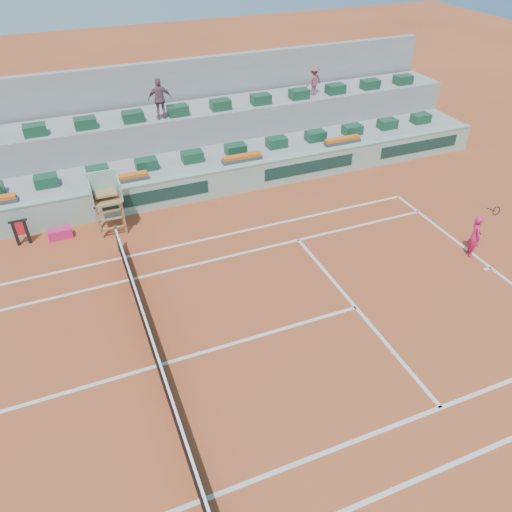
# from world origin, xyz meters

# --- Properties ---
(ground) EXTENTS (90.00, 90.00, 0.00)m
(ground) POSITION_xyz_m (0.00, 0.00, 0.00)
(ground) COLOR #9D3F1E
(ground) RESTS_ON ground
(seating_tier_lower) EXTENTS (36.00, 4.00, 1.20)m
(seating_tier_lower) POSITION_xyz_m (0.00, 10.70, 0.60)
(seating_tier_lower) COLOR #999996
(seating_tier_lower) RESTS_ON ground
(seating_tier_upper) EXTENTS (36.00, 2.40, 2.60)m
(seating_tier_upper) POSITION_xyz_m (0.00, 12.30, 1.30)
(seating_tier_upper) COLOR #999996
(seating_tier_upper) RESTS_ON ground
(stadium_back_wall) EXTENTS (36.00, 0.40, 4.40)m
(stadium_back_wall) POSITION_xyz_m (0.00, 13.90, 2.20)
(stadium_back_wall) COLOR #999996
(stadium_back_wall) RESTS_ON ground
(player_bag) EXTENTS (0.87, 0.39, 0.39)m
(player_bag) POSITION_xyz_m (-1.91, 7.68, 0.19)
(player_bag) COLOR #E11D65
(player_bag) RESTS_ON ground
(spectator_mid) EXTENTS (1.06, 0.51, 1.77)m
(spectator_mid) POSITION_xyz_m (3.23, 11.53, 3.48)
(spectator_mid) COLOR #7D5364
(spectator_mid) RESTS_ON seating_tier_upper
(spectator_right) EXTENTS (1.00, 0.74, 1.39)m
(spectator_right) POSITION_xyz_m (10.88, 11.93, 3.29)
(spectator_right) COLOR #954A56
(spectator_right) RESTS_ON seating_tier_upper
(court_lines) EXTENTS (23.89, 11.09, 0.01)m
(court_lines) POSITION_xyz_m (0.00, 0.00, 0.01)
(court_lines) COLOR silver
(court_lines) RESTS_ON ground
(tennis_net) EXTENTS (0.10, 11.97, 1.10)m
(tennis_net) POSITION_xyz_m (0.00, 0.00, 0.53)
(tennis_net) COLOR black
(tennis_net) RESTS_ON ground
(advertising_hoarding) EXTENTS (36.00, 0.34, 1.26)m
(advertising_hoarding) POSITION_xyz_m (0.02, 8.50, 0.63)
(advertising_hoarding) COLOR #90B6A2
(advertising_hoarding) RESTS_ON ground
(umpire_chair) EXTENTS (1.10, 0.90, 2.40)m
(umpire_chair) POSITION_xyz_m (0.00, 7.50, 1.54)
(umpire_chair) COLOR olive
(umpire_chair) RESTS_ON ground
(seat_row_lower) EXTENTS (32.90, 0.60, 0.44)m
(seat_row_lower) POSITION_xyz_m (0.00, 9.80, 1.42)
(seat_row_lower) COLOR #17452B
(seat_row_lower) RESTS_ON seating_tier_lower
(seat_row_upper) EXTENTS (32.90, 0.60, 0.44)m
(seat_row_upper) POSITION_xyz_m (0.00, 11.70, 2.82)
(seat_row_upper) COLOR #17452B
(seat_row_upper) RESTS_ON seating_tier_upper
(flower_planters) EXTENTS (26.80, 0.36, 0.28)m
(flower_planters) POSITION_xyz_m (-1.50, 9.00, 1.33)
(flower_planters) COLOR #464646
(flower_planters) RESTS_ON seating_tier_lower
(towel_rack) EXTENTS (0.65, 0.11, 1.03)m
(towel_rack) POSITION_xyz_m (-3.21, 7.77, 0.60)
(towel_rack) COLOR black
(towel_rack) RESTS_ON ground
(tennis_player) EXTENTS (0.60, 0.91, 2.28)m
(tennis_player) POSITION_xyz_m (11.75, 0.93, 0.82)
(tennis_player) COLOR #E11D65
(tennis_player) RESTS_ON ground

